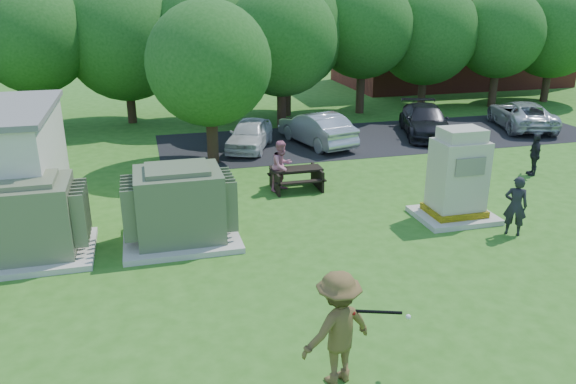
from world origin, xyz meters
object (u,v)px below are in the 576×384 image
object	(u,v)px
transformer_right	(180,207)
person_by_generator	(516,206)
car_dark	(425,121)
batter	(338,328)
car_silver_b	(521,115)
transformer_left	(27,221)
car_white	(250,134)
generator_cabinet	(457,180)
person_walking_right	(535,155)
car_silver_a	(317,128)
picnic_table	(296,176)
person_at_picnic	(282,166)

from	to	relation	value
transformer_right	person_by_generator	world-z (taller)	transformer_right
car_dark	batter	bearing A→B (deg)	-104.43
car_silver_b	person_by_generator	bearing A→B (deg)	69.81
transformer_left	car_dark	distance (m)	17.84
car_white	generator_cabinet	bearing A→B (deg)	-41.08
person_walking_right	car_silver_a	bearing A→B (deg)	-113.64
transformer_right	generator_cabinet	distance (m)	7.87
person_by_generator	car_silver_a	size ratio (longest dim) A/B	0.39
picnic_table	person_by_generator	world-z (taller)	person_by_generator
car_silver_b	person_at_picnic	bearing A→B (deg)	40.12
generator_cabinet	batter	world-z (taller)	generator_cabinet
person_at_picnic	person_walking_right	xyz separation A→B (m)	(9.18, -0.69, -0.09)
car_silver_b	transformer_left	bearing A→B (deg)	40.32
transformer_right	car_silver_a	xyz separation A→B (m)	(6.48, 8.58, -0.26)
person_at_picnic	car_silver_b	bearing A→B (deg)	-6.55
transformer_right	batter	bearing A→B (deg)	-72.07
generator_cabinet	car_white	size ratio (longest dim) A/B	0.73
picnic_table	car_dark	distance (m)	9.55
transformer_left	person_walking_right	world-z (taller)	transformer_left
transformer_left	car_silver_b	xyz separation A→B (m)	(20.67, 9.01, -0.31)
person_at_picnic	car_dark	size ratio (longest dim) A/B	0.36
car_silver_a	transformer_right	bearing A→B (deg)	38.61
transformer_left	car_silver_a	bearing A→B (deg)	40.12
person_at_picnic	person_by_generator	bearing A→B (deg)	-74.39
generator_cabinet	car_silver_b	distance (m)	13.12
batter	car_white	distance (m)	15.15
transformer_right	person_by_generator	distance (m)	8.98
generator_cabinet	picnic_table	world-z (taller)	generator_cabinet
batter	car_dark	xyz separation A→B (m)	(9.70, 15.29, -0.34)
transformer_left	person_at_picnic	distance (m)	7.97
generator_cabinet	batter	size ratio (longest dim) A/B	1.32
car_white	car_silver_b	world-z (taller)	car_silver_b
generator_cabinet	car_silver_a	xyz separation A→B (m)	(-1.37, 9.00, -0.47)
generator_cabinet	batter	bearing A→B (deg)	-133.88
batter	car_silver_a	size ratio (longest dim) A/B	0.47
transformer_left	person_by_generator	bearing A→B (deg)	-8.55
picnic_table	car_white	size ratio (longest dim) A/B	0.46
picnic_table	car_white	xyz separation A→B (m)	(-0.50, 5.43, 0.17)
transformer_left	person_by_generator	world-z (taller)	transformer_left
car_silver_a	person_by_generator	bearing A→B (deg)	88.07
person_at_picnic	transformer_left	bearing A→B (deg)	174.02
batter	person_by_generator	distance (m)	8.10
car_white	car_silver_b	size ratio (longest dim) A/B	0.78
transformer_right	car_dark	world-z (taller)	transformer_right
car_silver_a	car_dark	xyz separation A→B (m)	(5.30, 0.28, -0.03)
transformer_right	person_at_picnic	world-z (taller)	transformer_right
transformer_right	picnic_table	bearing A→B (deg)	38.30
person_walking_right	car_white	xyz separation A→B (m)	(-9.19, 6.11, -0.12)
person_by_generator	car_silver_b	bearing A→B (deg)	-91.55
batter	car_silver_a	bearing A→B (deg)	-123.23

